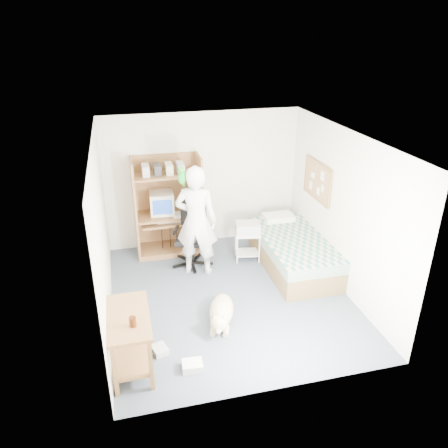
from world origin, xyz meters
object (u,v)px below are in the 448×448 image
(bed, at_px, (293,252))
(office_chair, at_px, (192,242))
(side_desk, at_px, (130,333))
(printer_cart, at_px, (248,242))
(person, at_px, (196,221))
(computer_hutch, at_px, (168,210))
(dog, at_px, (221,312))

(bed, distance_m, office_chair, 1.76)
(office_chair, bearing_deg, side_desk, -95.54)
(bed, bearing_deg, printer_cart, 147.47)
(side_desk, relative_size, person, 0.53)
(side_desk, height_order, printer_cart, side_desk)
(side_desk, bearing_deg, person, 59.61)
(computer_hutch, xyz_separation_m, side_desk, (-0.85, -2.94, -0.33))
(person, bearing_deg, office_chair, -63.88)
(dog, relative_size, printer_cart, 1.91)
(bed, xyz_separation_m, office_chair, (-1.67, 0.55, 0.12))
(office_chair, height_order, person, person)
(computer_hutch, distance_m, bed, 2.35)
(bed, bearing_deg, side_desk, -147.50)
(computer_hutch, xyz_separation_m, bed, (2.00, -1.12, -0.53))
(side_desk, distance_m, printer_cart, 3.13)
(office_chair, relative_size, person, 0.60)
(computer_hutch, distance_m, office_chair, 0.78)
(computer_hutch, bearing_deg, bed, -29.29)
(bed, xyz_separation_m, printer_cart, (-0.69, 0.44, 0.07))
(bed, relative_size, side_desk, 2.02)
(person, distance_m, printer_cart, 1.13)
(side_desk, bearing_deg, printer_cart, 46.34)
(side_desk, bearing_deg, bed, 32.50)
(office_chair, distance_m, dog, 1.81)
(person, xyz_separation_m, printer_cart, (0.95, 0.20, -0.59))
(office_chair, bearing_deg, computer_hutch, 140.90)
(office_chair, relative_size, printer_cart, 2.13)
(person, height_order, dog, person)
(printer_cart, bearing_deg, bed, -21.86)
(computer_hutch, distance_m, side_desk, 3.08)
(computer_hutch, height_order, dog, computer_hutch)
(side_desk, distance_m, office_chair, 2.65)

